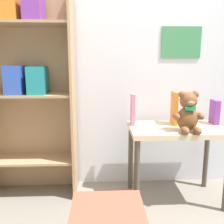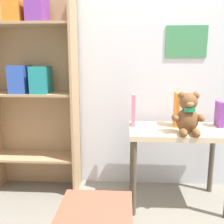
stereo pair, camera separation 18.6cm
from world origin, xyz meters
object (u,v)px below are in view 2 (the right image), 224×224
Objects in this scene: bookshelf_side at (33,81)px; display_table at (177,141)px; teddy_bear at (188,115)px; book_standing_pink at (133,110)px; book_standing_orange at (176,109)px; book_standing_purple at (219,114)px.

display_table is (1.11, -0.18, -0.42)m from bookshelf_side.
book_standing_pink is at bearing 149.62° from teddy_bear.
book_standing_pink is 0.94× the size of book_standing_orange.
display_table is 2.48× the size of teddy_bear.
book_standing_orange is 1.36× the size of book_standing_purple.
book_standing_pink is 0.32m from book_standing_orange.
display_table is 0.23m from book_standing_orange.
teddy_bear is 1.52× the size of book_standing_purple.
display_table is 2.94× the size of book_standing_pink.
teddy_bear is at bearing -141.93° from book_standing_purple.
book_standing_purple is (1.43, -0.08, -0.23)m from bookshelf_side.
teddy_bear reaches higher than book_standing_purple.
book_standing_orange is at bearing -178.06° from book_standing_purple.
bookshelf_side is 6.40× the size of book_standing_orange.
book_standing_purple is (0.32, 0.09, 0.18)m from display_table.
book_standing_orange is (-0.00, 0.09, 0.22)m from display_table.
book_standing_pink reaches higher than book_standing_purple.
book_standing_pink is 1.28× the size of book_standing_purple.
book_standing_orange reaches higher than book_standing_pink.
bookshelf_side is 8.68× the size of book_standing_purple.
bookshelf_side is 1.13m from book_standing_orange.
teddy_bear is at bearing -72.27° from display_table.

